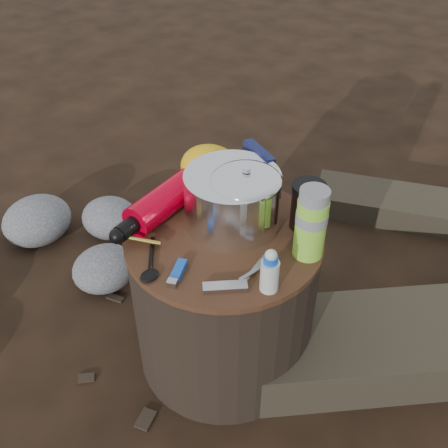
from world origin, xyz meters
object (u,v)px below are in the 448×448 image
Objects in this scene: camping_pot at (246,200)px; thermos at (311,224)px; fuel_bottle at (168,198)px; stump at (224,298)px; travel_mug at (307,206)px.

thermos is at bearing 3.19° from camping_pot.
camping_pot is 0.21m from fuel_bottle.
stump is 0.37m from thermos.
stump is 0.35m from travel_mug.
thermos is (0.37, 0.07, 0.05)m from fuel_bottle.
fuel_bottle is at bearing -153.11° from travel_mug.
stump is at bearing -132.83° from travel_mug.
travel_mug is (0.31, 0.16, 0.02)m from fuel_bottle.
camping_pot is 0.17m from thermos.
travel_mug reaches higher than stump.
thermos is 0.11m from travel_mug.
fuel_bottle is 0.35m from travel_mug.
camping_pot reaches higher than stump.
camping_pot is at bearing 15.64° from fuel_bottle.
stump is 4.05× the size of travel_mug.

